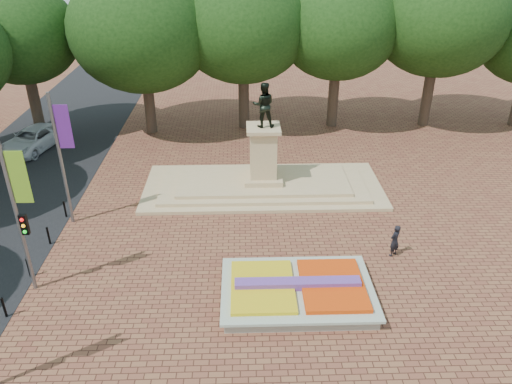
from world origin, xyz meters
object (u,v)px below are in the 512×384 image
monument (263,175)px  flower_bed (298,291)px  van (32,140)px  pedestrian (395,241)px

monument → flower_bed: bearing=-84.1°
van → flower_bed: bearing=-29.7°
monument → pedestrian: (5.86, -7.04, -0.07)m
flower_bed → van: 23.46m
flower_bed → van: size_ratio=1.17×
pedestrian → flower_bed: bearing=-6.4°
pedestrian → monument: bearing=-88.1°
monument → pedestrian: bearing=-50.2°
flower_bed → van: bearing=135.7°
flower_bed → monument: 10.07m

